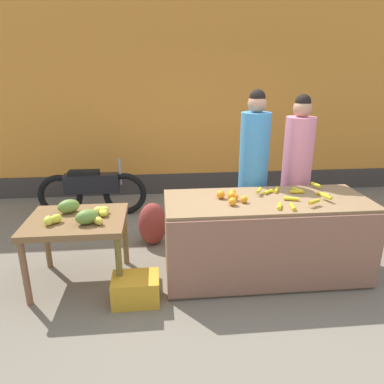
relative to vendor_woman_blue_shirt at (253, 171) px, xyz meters
name	(u,v)px	position (x,y,z in m)	size (l,w,h in m)	color
ground_plane	(225,274)	(-0.43, -0.66, -0.96)	(24.00, 24.00, 0.00)	#756B5B
market_wall_back	(197,96)	(-0.43, 2.22, 0.73)	(9.27, 0.23, 3.44)	orange
fruit_stall_counter	(265,237)	(-0.02, -0.67, -0.54)	(2.08, 0.84, 0.85)	olive
side_table_wooden	(77,227)	(-1.93, -0.66, -0.34)	(0.95, 0.78, 0.72)	brown
banana_bunch_pile	(295,195)	(0.27, -0.64, -0.08)	(0.76, 0.69, 0.07)	yellow
orange_pile	(232,197)	(-0.39, -0.66, -0.07)	(0.29, 0.34, 0.09)	orange
mango_papaya_pile	(79,213)	(-1.90, -0.67, -0.18)	(0.58, 0.53, 0.14)	#DFD74C
vendor_woman_blue_shirt	(253,171)	(0.00, 0.00, 0.00)	(0.34, 0.34, 1.90)	#33333D
vendor_woman_pink_shirt	(296,173)	(0.52, -0.02, -0.03)	(0.34, 0.34, 1.84)	#33333D
parked_motorcycle	(92,190)	(-2.11, 1.19, -0.56)	(1.60, 0.18, 0.88)	black
produce_crate	(136,289)	(-1.36, -1.04, -0.83)	(0.44, 0.32, 0.26)	gold
produce_sack	(153,224)	(-1.21, 0.15, -0.69)	(0.36, 0.30, 0.55)	maroon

